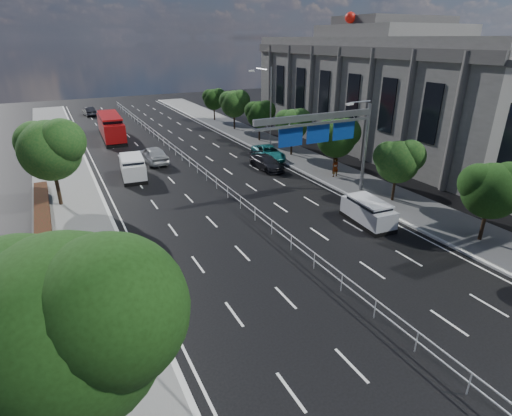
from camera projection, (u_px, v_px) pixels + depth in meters
ground at (331, 283)px, 20.96m from camera, size 160.00×160.00×0.00m
sidewalk_near at (101, 355)px, 16.09m from camera, size 5.00×140.00×0.14m
sidewalk_far at (475, 236)px, 25.77m from camera, size 5.00×140.00×0.14m
kerb_near at (162, 336)px, 17.15m from camera, size 0.25×140.00×0.15m
kerb_far at (449, 245)px, 24.72m from camera, size 0.25×140.00×0.15m
median_fence at (191, 163)px, 39.15m from camera, size 0.05×85.00×1.02m
hedge_near at (46, 296)px, 19.31m from camera, size 1.00×36.00×0.44m
toilet_sign at (104, 292)px, 15.20m from camera, size 1.62×0.18×4.34m
overhead_gantry at (327, 129)px, 29.82m from camera, size 10.24×0.38×7.45m
streetlight_far at (268, 103)px, 44.60m from camera, size 2.78×2.40×9.00m
civic_hall at (384, 90)px, 46.47m from camera, size 14.40×36.00×14.35m
near_tree_big at (68, 321)px, 10.08m from camera, size 5.72×5.33×7.71m
near_tree_back at (50, 147)px, 28.82m from camera, size 4.84×4.51×6.69m
far_tree_b at (493, 188)px, 23.85m from camera, size 3.74×3.49×5.23m
far_tree_c at (399, 160)px, 30.06m from camera, size 3.52×3.28×4.94m
far_tree_d at (337, 136)px, 36.09m from camera, size 3.85×3.59×5.34m
far_tree_e at (293, 123)px, 42.27m from camera, size 3.63×3.38×5.13m
far_tree_f at (260, 113)px, 48.43m from camera, size 3.52×3.28×5.02m
far_tree_g at (234, 102)px, 54.46m from camera, size 3.96×3.69×5.45m
far_tree_h at (214, 98)px, 60.72m from camera, size 3.41×3.18×4.91m
white_minivan at (133, 167)px, 36.34m from camera, size 2.50×4.86×2.03m
red_bus at (111, 126)px, 50.40m from camera, size 2.91×10.35×3.06m
near_car_silver at (153, 155)px, 40.88m from camera, size 2.40×5.17×1.71m
near_car_dark at (89, 111)px, 65.90m from camera, size 1.99×4.41×1.40m
silver_minivan at (368, 212)px, 27.39m from camera, size 2.15×4.34×1.74m
parked_car_teal at (268, 153)px, 42.08m from camera, size 3.06×5.44×1.44m
parked_car_dark at (267, 162)px, 38.98m from camera, size 2.07×4.63×1.32m
pedestrian_a at (335, 167)px, 36.32m from camera, size 0.65×0.43×1.76m
pedestrian_b at (290, 138)px, 47.43m from camera, size 0.75×0.59×1.52m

